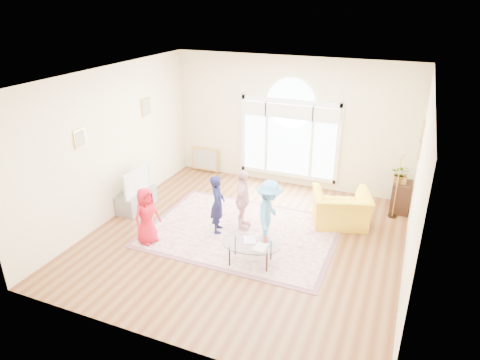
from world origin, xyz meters
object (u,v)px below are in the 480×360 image
at_px(television, 135,180).
at_px(armchair, 341,209).
at_px(coffee_table, 251,244).
at_px(area_rug, 242,232).
at_px(tv_console, 137,200).

relative_size(television, armchair, 0.89).
bearing_deg(armchair, coffee_table, 41.05).
height_order(coffee_table, armchair, armchair).
bearing_deg(television, coffee_table, -18.21).
distance_m(area_rug, armchair, 2.13).
xyz_separation_m(television, armchair, (4.40, 1.01, -0.34)).
distance_m(tv_console, television, 0.50).
distance_m(television, coffee_table, 3.35).
relative_size(television, coffee_table, 0.89).
bearing_deg(armchair, area_rug, 13.38).
bearing_deg(television, area_rug, -1.95).
xyz_separation_m(area_rug, tv_console, (-2.61, 0.09, 0.20)).
distance_m(tv_console, coffee_table, 3.35).
height_order(tv_console, television, television).
relative_size(tv_console, television, 0.99).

